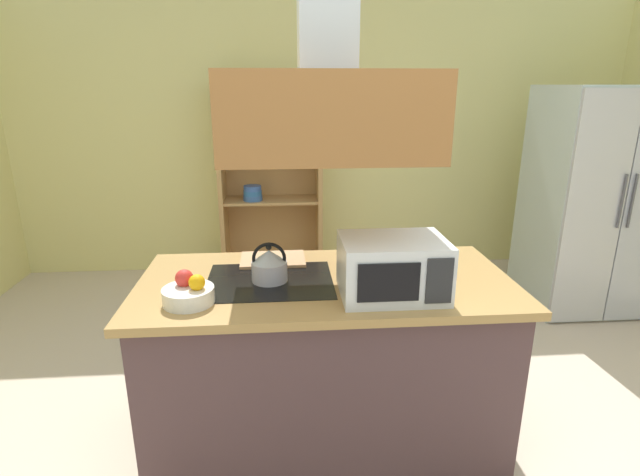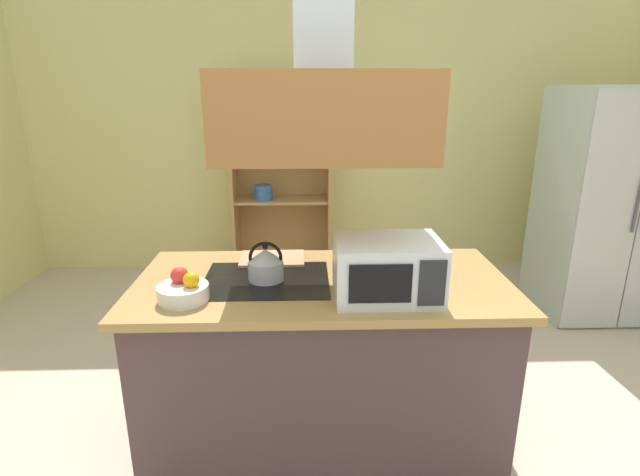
# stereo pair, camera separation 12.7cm
# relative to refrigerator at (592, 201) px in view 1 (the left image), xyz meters

# --- Properties ---
(wall_back) EXTENTS (6.00, 0.12, 2.70)m
(wall_back) POSITION_rel_refrigerator_xyz_m (-2.09, 1.17, 0.45)
(wall_back) COLOR #E4D987
(wall_back) RESTS_ON ground
(kitchen_island) EXTENTS (1.80, 0.87, 0.90)m
(kitchen_island) POSITION_rel_refrigerator_xyz_m (-2.31, -1.48, -0.45)
(kitchen_island) COLOR #4E3538
(kitchen_island) RESTS_ON ground
(range_hood) EXTENTS (0.90, 0.70, 1.20)m
(range_hood) POSITION_rel_refrigerator_xyz_m (-2.30, -1.48, 0.88)
(range_hood) COLOR #9D6331
(refrigerator) EXTENTS (0.90, 0.77, 1.80)m
(refrigerator) POSITION_rel_refrigerator_xyz_m (0.00, 0.00, 0.00)
(refrigerator) COLOR #B4C2B9
(refrigerator) RESTS_ON ground
(dish_cabinet) EXTENTS (0.95, 0.40, 1.87)m
(dish_cabinet) POSITION_rel_refrigerator_xyz_m (-2.61, 0.95, -0.07)
(dish_cabinet) COLOR tan
(dish_cabinet) RESTS_ON ground
(kettle) EXTENTS (0.17, 0.17, 0.19)m
(kettle) POSITION_rel_refrigerator_xyz_m (-2.58, -1.48, 0.08)
(kettle) COLOR #B8B1BB
(kettle) RESTS_ON kitchen_island
(cutting_board) EXTENTS (0.34, 0.24, 0.02)m
(cutting_board) POSITION_rel_refrigerator_xyz_m (-2.56, -1.20, 0.01)
(cutting_board) COLOR tan
(cutting_board) RESTS_ON kitchen_island
(microwave) EXTENTS (0.46, 0.35, 0.26)m
(microwave) POSITION_rel_refrigerator_xyz_m (-2.03, -1.68, 0.13)
(microwave) COLOR silver
(microwave) RESTS_ON kitchen_island
(fruit_bowl) EXTENTS (0.22, 0.22, 0.14)m
(fruit_bowl) POSITION_rel_refrigerator_xyz_m (-2.92, -1.69, 0.05)
(fruit_bowl) COLOR silver
(fruit_bowl) RESTS_ON kitchen_island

